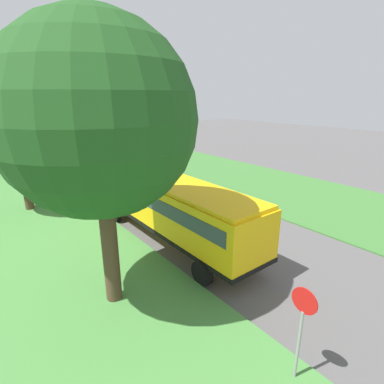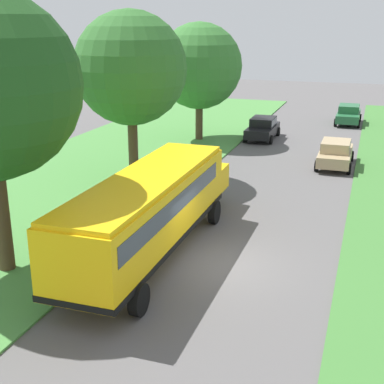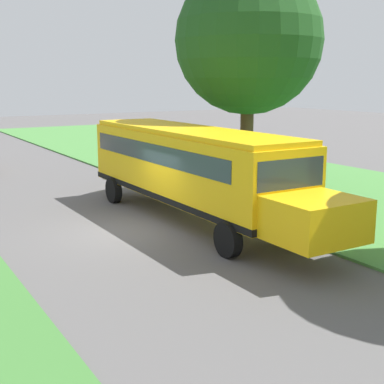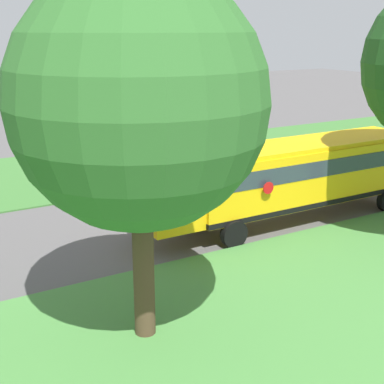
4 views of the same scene
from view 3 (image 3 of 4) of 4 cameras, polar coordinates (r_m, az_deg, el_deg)
name	(u,v)px [view 3 (image 3 of 4)]	position (r m, az deg, el deg)	size (l,w,h in m)	color
ground_plane	(124,231)	(17.35, -7.22, -4.18)	(120.00, 120.00, 0.00)	#565454
grass_verge	(345,196)	(23.14, 15.99, -0.42)	(12.00, 80.00, 0.08)	#47843D
school_bus	(193,165)	(18.20, 0.07, 2.86)	(2.84, 12.42, 3.16)	yellow
oak_tree_beside_bus	(249,42)	(22.62, 6.06, 15.63)	(6.02, 6.02, 9.37)	#4C3826
stop_sign	(137,143)	(26.67, -5.93, 5.24)	(0.08, 0.68, 2.74)	gray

